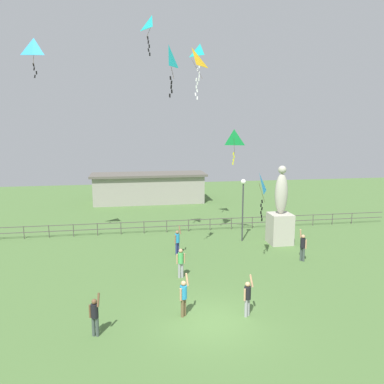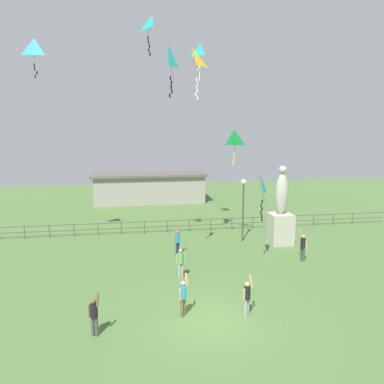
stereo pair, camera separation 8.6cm
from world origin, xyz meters
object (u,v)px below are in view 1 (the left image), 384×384
(person_0, at_px, (184,296))
(kite_1, at_px, (259,184))
(kite_5, at_px, (234,139))
(kite_6, at_px, (192,61))
(statue_monument, at_px, (280,218))
(person_1, at_px, (303,245))
(kite_0, at_px, (169,58))
(lamppost, at_px, (243,196))
(person_4, at_px, (181,261))
(person_3, at_px, (247,296))
(kite_2, at_px, (34,49))
(kite_4, at_px, (152,25))
(person_2, at_px, (177,240))
(kite_3, at_px, (200,52))
(person_5, at_px, (95,314))

(person_0, distance_m, kite_1, 8.62)
(kite_5, distance_m, kite_6, 5.74)
(statue_monument, distance_m, person_1, 3.70)
(kite_0, bearing_deg, lamppost, 41.81)
(person_0, distance_m, person_4, 4.26)
(kite_6, bearing_deg, lamppost, 20.82)
(person_1, relative_size, kite_0, 0.74)
(person_3, xyz_separation_m, person_4, (-2.27, 4.69, 0.01))
(kite_2, bearing_deg, kite_4, -15.82)
(person_2, relative_size, kite_3, 0.74)
(statue_monument, distance_m, person_3, 11.11)
(person_4, bearing_deg, kite_0, 119.92)
(person_2, distance_m, kite_1, 6.42)
(person_3, xyz_separation_m, person_5, (-6.38, -0.54, -0.01))
(lamppost, xyz_separation_m, kite_3, (-2.73, 2.14, 10.02))
(lamppost, relative_size, person_4, 2.74)
(person_3, relative_size, kite_4, 0.83)
(person_1, bearing_deg, kite_3, 127.58)
(kite_0, bearing_deg, kite_6, 63.47)
(person_3, relative_size, kite_5, 0.78)
(statue_monument, bearing_deg, kite_3, 148.99)
(kite_0, bearing_deg, person_1, 3.88)
(person_4, bearing_deg, person_2, 85.50)
(kite_5, bearing_deg, kite_0, -136.49)
(statue_monument, bearing_deg, person_3, -119.44)
(person_4, xyz_separation_m, kite_6, (1.36, 4.43, 11.16))
(person_3, distance_m, kite_6, 14.46)
(person_4, xyz_separation_m, kite_4, (-1.08, 3.83, 12.97))
(lamppost, bearing_deg, person_0, -119.43)
(kite_1, bearing_deg, kite_2, 161.03)
(kite_4, xyz_separation_m, kite_6, (2.44, 0.60, -1.81))
(person_3, relative_size, kite_0, 0.70)
(lamppost, bearing_deg, kite_1, -95.84)
(person_2, bearing_deg, person_1, -18.29)
(person_0, bearing_deg, kite_4, 94.42)
(lamppost, relative_size, person_2, 2.41)
(kite_0, bearing_deg, kite_2, 146.60)
(kite_0, bearing_deg, person_5, -121.23)
(person_0, height_order, kite_6, kite_6)
(lamppost, bearing_deg, kite_5, -149.12)
(statue_monument, xyz_separation_m, person_1, (-0.01, -3.60, -0.86))
(person_2, height_order, person_3, person_2)
(statue_monument, height_order, kite_6, kite_6)
(person_1, xyz_separation_m, kite_2, (-15.77, 4.46, 11.78))
(person_5, distance_m, kite_6, 15.76)
(kite_4, distance_m, kite_6, 3.10)
(person_1, bearing_deg, person_4, -170.07)
(kite_0, relative_size, kite_3, 1.05)
(kite_0, height_order, kite_6, kite_6)
(person_3, relative_size, person_4, 1.13)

